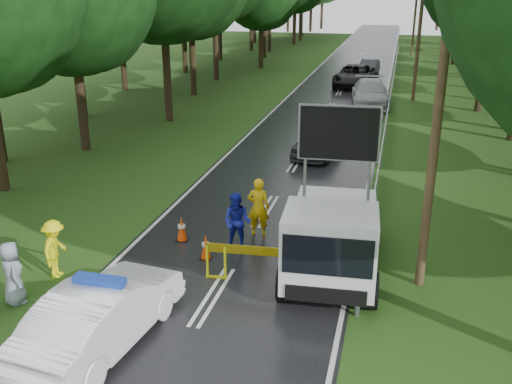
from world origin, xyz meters
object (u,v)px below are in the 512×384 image
(police_sedan, at_px, (103,314))
(queue_car_first, at_px, (319,139))
(work_truck, at_px, (332,235))
(officer, at_px, (258,207))
(civilian, at_px, (237,222))
(queue_car_second, at_px, (370,93))
(queue_car_third, at_px, (355,76))
(queue_car_fourth, at_px, (369,67))
(barrier, at_px, (252,255))

(police_sedan, bearing_deg, queue_car_first, -92.24)
(work_truck, xyz_separation_m, officer, (-2.56, 2.00, -0.23))
(civilian, distance_m, queue_car_second, 22.85)
(queue_car_third, height_order, queue_car_fourth, queue_car_third)
(barrier, bearing_deg, civilian, 112.78)
(barrier, bearing_deg, work_truck, 21.14)
(police_sedan, distance_m, officer, 6.79)
(officer, height_order, queue_car_third, officer)
(barrier, xyz_separation_m, queue_car_third, (0.00, 31.54, 0.02))
(barrier, xyz_separation_m, civilian, (-0.93, 1.82, 0.10))
(queue_car_fourth, bearing_deg, police_sedan, -89.22)
(work_truck, distance_m, queue_car_fourth, 36.61)
(police_sedan, relative_size, officer, 2.50)
(work_truck, bearing_deg, police_sedan, -138.65)
(officer, xyz_separation_m, queue_car_second, (2.19, 21.57, -0.15))
(queue_car_second, xyz_separation_m, queue_car_fourth, (-0.91, 13.01, -0.15))
(civilian, height_order, queue_car_second, civilian)
(work_truck, relative_size, queue_car_first, 1.31)
(officer, bearing_deg, barrier, 98.12)
(queue_car_second, height_order, queue_car_fourth, queue_car_second)
(queue_car_fourth, bearing_deg, queue_car_third, -91.60)
(barrier, height_order, queue_car_first, queue_car_first)
(work_truck, xyz_separation_m, queue_car_first, (-2.00, 11.55, -0.46))
(barrier, bearing_deg, queue_car_fourth, 84.52)
(queue_car_second, bearing_deg, queue_car_first, -103.99)
(officer, height_order, queue_car_first, officer)
(police_sedan, bearing_deg, queue_car_fourth, -87.89)
(officer, xyz_separation_m, queue_car_first, (0.56, 9.55, -0.23))
(work_truck, relative_size, queue_car_third, 0.96)
(police_sedan, bearing_deg, barrier, -118.39)
(officer, bearing_deg, queue_car_first, -95.92)
(civilian, relative_size, queue_car_second, 0.32)
(work_truck, bearing_deg, queue_car_fourth, 88.20)
(civilian, distance_m, queue_car_first, 10.73)
(barrier, bearing_deg, police_sedan, -129.33)
(civilian, bearing_deg, queue_car_first, 89.87)
(civilian, bearing_deg, barrier, -57.97)
(officer, relative_size, queue_car_fourth, 0.48)
(civilian, bearing_deg, queue_car_second, 88.44)
(officer, xyz_separation_m, queue_car_third, (0.56, 28.58, -0.15))
(queue_car_first, bearing_deg, barrier, -82.11)
(barrier, relative_size, civilian, 1.42)
(police_sedan, distance_m, barrier, 4.34)
(queue_car_fourth, bearing_deg, civilian, -87.41)
(officer, xyz_separation_m, queue_car_fourth, (1.28, 34.58, -0.31))
(officer, distance_m, queue_car_third, 28.58)
(civilian, relative_size, queue_car_fourth, 0.45)
(work_truck, distance_m, civilian, 3.07)
(officer, bearing_deg, work_truck, 139.42)
(work_truck, distance_m, officer, 3.26)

